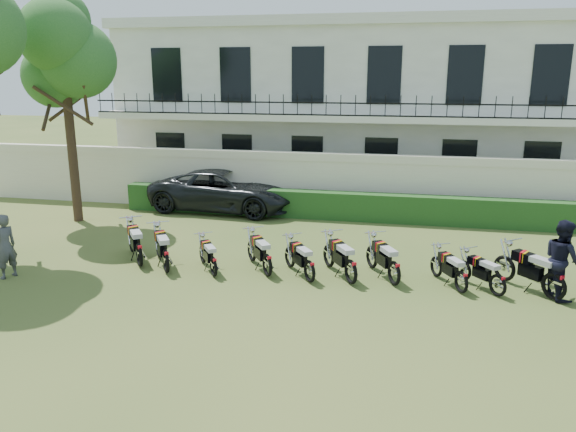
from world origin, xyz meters
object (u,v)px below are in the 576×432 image
(motorcycle_3, at_px, (267,260))
(motorcycle_8, at_px, (498,280))
(motorcycle_5, at_px, (351,266))
(motorcycle_2, at_px, (213,262))
(motorcycle_9, at_px, (555,280))
(inspector, at_px, (5,246))
(tree_west_near, at_px, (64,52))
(motorcycle_4, at_px, (310,266))
(motorcycle_7, at_px, (462,277))
(motorcycle_6, at_px, (394,267))
(suv, at_px, (225,190))
(officer_4, at_px, (562,259))
(motorcycle_0, at_px, (139,249))
(motorcycle_1, at_px, (166,255))

(motorcycle_3, distance_m, motorcycle_8, 5.70)
(motorcycle_5, bearing_deg, motorcycle_2, 151.39)
(motorcycle_9, xyz_separation_m, inspector, (-13.57, -1.33, 0.32))
(tree_west_near, relative_size, motorcycle_2, 5.47)
(motorcycle_2, xyz_separation_m, motorcycle_4, (2.53, 0.11, 0.03))
(motorcycle_2, bearing_deg, motorcycle_7, -32.76)
(motorcycle_7, height_order, motorcycle_8, motorcycle_7)
(motorcycle_3, relative_size, motorcycle_6, 0.92)
(motorcycle_9, bearing_deg, inspector, 144.64)
(suv, bearing_deg, officer_4, -118.83)
(motorcycle_5, relative_size, motorcycle_9, 1.06)
(suv, relative_size, inspector, 3.34)
(motorcycle_5, bearing_deg, suv, 97.04)
(tree_west_near, bearing_deg, suv, 29.60)
(motorcycle_2, distance_m, motorcycle_9, 8.32)
(motorcycle_6, bearing_deg, motorcycle_7, -34.34)
(motorcycle_4, height_order, suv, suv)
(tree_west_near, height_order, motorcycle_2, tree_west_near)
(motorcycle_5, bearing_deg, motorcycle_6, -24.40)
(officer_4, bearing_deg, motorcycle_5, 73.91)
(motorcycle_0, distance_m, motorcycle_1, 0.98)
(motorcycle_8, relative_size, inspector, 0.82)
(motorcycle_3, xyz_separation_m, motorcycle_6, (3.26, 0.05, 0.01))
(motorcycle_0, xyz_separation_m, motorcycle_7, (8.49, -0.12, -0.09))
(tree_west_near, distance_m, motorcycle_6, 13.21)
(motorcycle_0, relative_size, motorcycle_5, 1.00)
(motorcycle_4, bearing_deg, tree_west_near, 119.09)
(suv, bearing_deg, tree_west_near, 123.31)
(motorcycle_0, xyz_separation_m, motorcycle_1, (0.93, -0.32, -0.01))
(motorcycle_2, bearing_deg, motorcycle_9, -33.21)
(motorcycle_1, distance_m, motorcycle_6, 5.97)
(motorcycle_1, height_order, motorcycle_5, motorcycle_1)
(motorcycle_1, bearing_deg, motorcycle_6, -29.28)
(tree_west_near, height_order, motorcycle_9, tree_west_near)
(motorcycle_0, distance_m, motorcycle_8, 9.32)
(suv, height_order, inspector, inspector)
(motorcycle_4, bearing_deg, motorcycle_2, 146.90)
(motorcycle_2, bearing_deg, motorcycle_1, 146.18)
(motorcycle_5, height_order, motorcycle_8, motorcycle_5)
(motorcycle_2, bearing_deg, motorcycle_3, -22.10)
(motorcycle_1, height_order, motorcycle_2, motorcycle_1)
(motorcycle_1, height_order, motorcycle_6, motorcycle_1)
(motorcycle_2, xyz_separation_m, inspector, (-5.26, -1.15, 0.43))
(tree_west_near, relative_size, suv, 1.39)
(motorcycle_8, bearing_deg, motorcycle_2, 143.69)
(officer_4, bearing_deg, inspector, 78.05)
(motorcycle_6, xyz_separation_m, officer_4, (3.84, 0.06, 0.46))
(motorcycle_2, bearing_deg, motorcycle_5, -31.04)
(motorcycle_2, relative_size, motorcycle_8, 1.03)
(suv, bearing_deg, motorcycle_3, -149.72)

